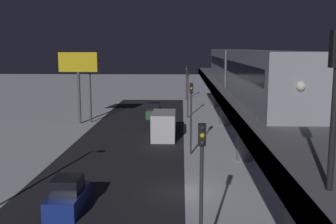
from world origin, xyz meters
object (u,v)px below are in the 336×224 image
at_px(sedan_green, 154,111).
at_px(traffic_light_far, 188,87).
at_px(sedan_blue, 68,197).
at_px(box_truck, 164,124).
at_px(traffic_light_near, 202,176).
at_px(subway_train, 242,68).
at_px(traffic_light_mid, 191,108).
at_px(rail_signal, 336,83).
at_px(traffic_light_distant, 186,77).
at_px(commercial_billboard, 78,69).

bearing_deg(sedan_green, traffic_light_far, -6.91).
relative_size(sedan_blue, box_truck, 0.55).
xyz_separation_m(sedan_blue, traffic_light_near, (-7.50, 6.38, 3.40)).
relative_size(subway_train, traffic_light_mid, 5.76).
height_order(subway_train, sedan_green, subway_train).
bearing_deg(traffic_light_mid, traffic_light_near, 90.00).
xyz_separation_m(rail_signal, sedan_green, (7.62, -45.02, -7.78)).
relative_size(sedan_blue, traffic_light_distant, 0.63).
relative_size(subway_train, box_truck, 4.98).
height_order(subway_train, traffic_light_distant, subway_train).
height_order(rail_signal, traffic_light_near, rail_signal).
relative_size(rail_signal, traffic_light_near, 0.62).
height_order(sedan_blue, traffic_light_mid, traffic_light_mid).
relative_size(box_truck, commercial_billboard, 0.83).
distance_m(sedan_green, traffic_light_far, 5.83).
relative_size(box_truck, traffic_light_distant, 1.16).
bearing_deg(subway_train, rail_signal, 86.53).
xyz_separation_m(traffic_light_mid, commercial_billboard, (13.65, -14.52, 2.63)).
height_order(sedan_blue, traffic_light_near, traffic_light_near).
height_order(traffic_light_far, commercial_billboard, commercial_billboard).
xyz_separation_m(rail_signal, traffic_light_near, (2.92, -6.12, -4.38)).
xyz_separation_m(sedan_blue, sedan_green, (-2.80, -32.52, -0.00)).
bearing_deg(commercial_billboard, rail_signal, 112.61).
bearing_deg(traffic_light_near, sedan_blue, -40.38).
distance_m(sedan_green, traffic_light_distant, 19.48).
bearing_deg(commercial_billboard, sedan_blue, 102.70).
relative_size(traffic_light_near, traffic_light_far, 1.00).
relative_size(sedan_blue, traffic_light_mid, 0.63).
distance_m(sedan_green, traffic_light_near, 39.33).
xyz_separation_m(sedan_blue, box_truck, (-4.80, -20.09, 0.55)).
height_order(subway_train, traffic_light_mid, subway_train).
bearing_deg(rail_signal, traffic_light_near, -64.47).
bearing_deg(sedan_blue, traffic_light_near, 139.62).
height_order(sedan_green, traffic_light_far, traffic_light_far).
bearing_deg(sedan_green, traffic_light_mid, -76.60).
relative_size(box_truck, traffic_light_far, 1.16).
relative_size(traffic_light_mid, traffic_light_distant, 1.00).
height_order(traffic_light_mid, traffic_light_far, same).
relative_size(rail_signal, traffic_light_far, 0.62).
height_order(sedan_green, commercial_billboard, commercial_billboard).
xyz_separation_m(rail_signal, traffic_light_distant, (2.92, -63.62, -4.38)).
relative_size(subway_train, sedan_green, 8.22).
height_order(rail_signal, sedan_green, rail_signal).
xyz_separation_m(box_truck, traffic_light_near, (-2.70, 26.47, 2.85)).
distance_m(box_truck, traffic_light_near, 26.76).
xyz_separation_m(subway_train, rail_signal, (1.63, 26.84, 0.95)).
bearing_deg(rail_signal, traffic_light_mid, -83.40).
bearing_deg(traffic_light_far, sedan_blue, 76.79).
xyz_separation_m(box_truck, commercial_billboard, (10.95, -7.22, 5.48)).
distance_m(box_truck, traffic_light_far, 12.49).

